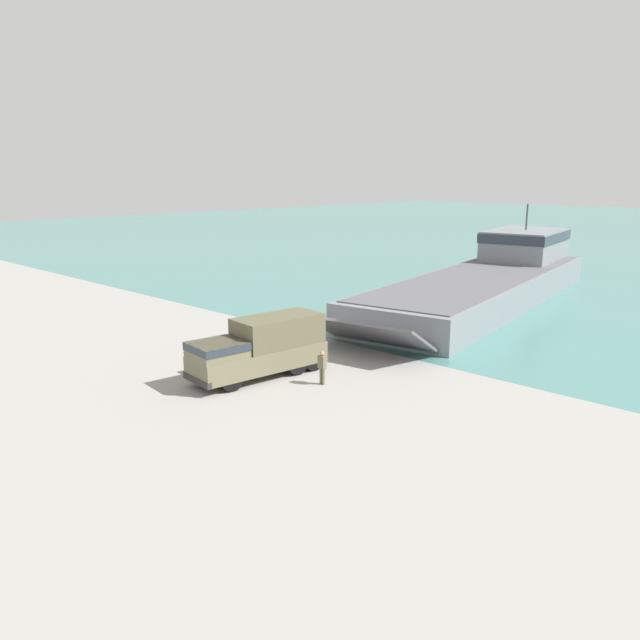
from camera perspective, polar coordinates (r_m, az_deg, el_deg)
name	(u,v)px	position (r m, az deg, el deg)	size (l,w,h in m)	color
ground_plane	(311,356)	(35.75, -0.79, -3.34)	(240.00, 240.00, 0.00)	gray
landing_craft	(492,276)	(54.42, 15.49, 3.86)	(13.31, 36.95, 7.46)	gray
military_truck	(261,347)	(32.04, -5.43, -2.51)	(3.26, 7.55, 3.02)	#6B664C
soldier_on_ramp	(322,365)	(30.82, 0.20, -4.17)	(0.46, 0.28, 1.70)	#6B664C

